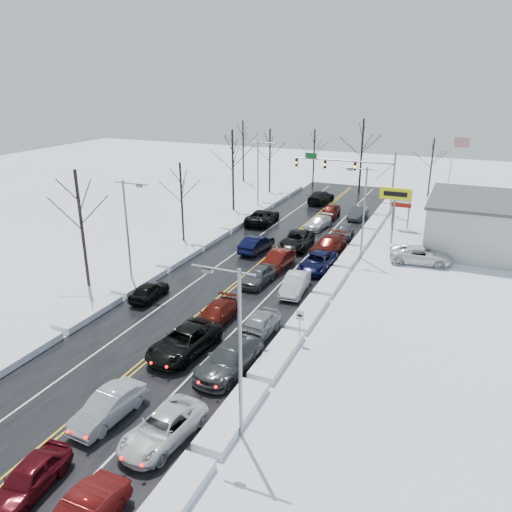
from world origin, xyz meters
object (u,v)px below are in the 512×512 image
at_px(oncoming_car_0, 257,251).
at_px(queued_car_0, 32,491).
at_px(traffic_signal_mast, 354,169).
at_px(tires_plus_sign, 395,198).
at_px(flagpole, 452,170).

bearing_deg(oncoming_car_0, queued_car_0, 100.92).
xyz_separation_m(queued_car_0, oncoming_car_0, (-3.35, 32.65, 0.00)).
height_order(traffic_signal_mast, oncoming_car_0, traffic_signal_mast).
height_order(queued_car_0, oncoming_car_0, oncoming_car_0).
bearing_deg(traffic_signal_mast, queued_car_0, -91.98).
bearing_deg(traffic_signal_mast, oncoming_car_0, -104.38).
xyz_separation_m(traffic_signal_mast, queued_car_0, (-1.82, -52.85, -5.48)).
bearing_deg(queued_car_0, tires_plus_sign, 72.15).
relative_size(flagpole, queued_car_0, 2.36).
relative_size(traffic_signal_mast, tires_plus_sign, 2.21).
distance_m(traffic_signal_mast, oncoming_car_0, 21.56).
distance_m(flagpole, oncoming_car_0, 28.53).
bearing_deg(queued_car_0, traffic_signal_mast, 82.43).
relative_size(traffic_signal_mast, oncoming_car_0, 2.64).
bearing_deg(flagpole, queued_car_0, -103.87).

